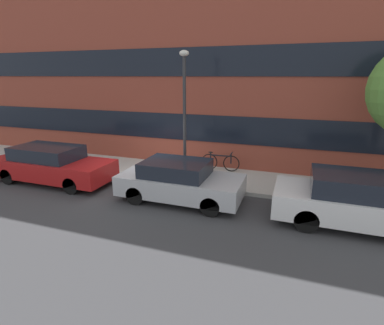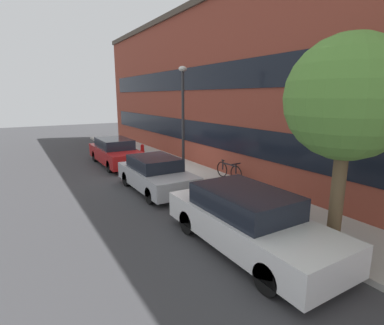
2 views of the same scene
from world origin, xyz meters
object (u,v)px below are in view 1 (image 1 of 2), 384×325
Objects in this scene: parked_car_silver at (179,181)px; parked_car_white at (365,202)px; lamp_post at (184,104)px; bicycle at (220,161)px; parked_car_red at (52,165)px; fire_hydrant at (75,157)px.

parked_car_white reaches higher than parked_car_silver.
parked_car_silver is 2.68m from lamp_post.
parked_car_silver is 2.50× the size of bicycle.
lamp_post is (4.74, 1.38, 2.24)m from parked_car_red.
parked_car_white is 5.52m from bicycle.
parked_car_white reaches higher than bicycle.
bicycle is 0.35× the size of lamp_post.
parked_car_silver is at bearing -16.59° from fire_hydrant.
parked_car_red is 1.19× the size of parked_car_silver.
bicycle is (5.94, 1.43, -0.01)m from fire_hydrant.
bicycle is (-4.61, 3.04, -0.19)m from parked_car_white.
parked_car_silver reaches higher than bicycle.
bicycle is 3.05m from lamp_post.
parked_car_silver is at bearing -75.94° from lamp_post.
parked_car_red is 5.42m from lamp_post.
parked_car_silver is at bearing 180.00° from parked_car_white.
fire_hydrant is at bearing 177.44° from lamp_post.
fire_hydrant is at bearing 171.34° from parked_car_white.
fire_hydrant reaches higher than bicycle.
parked_car_white is 2.97× the size of bicycle.
parked_car_white reaches higher than parked_car_red.
fire_hydrant is (-5.39, 1.61, -0.12)m from parked_car_silver.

